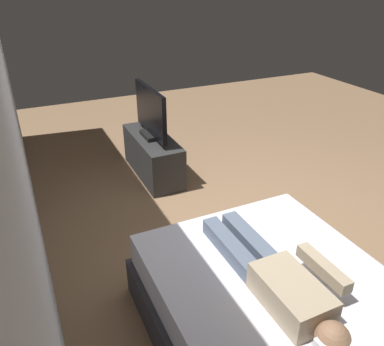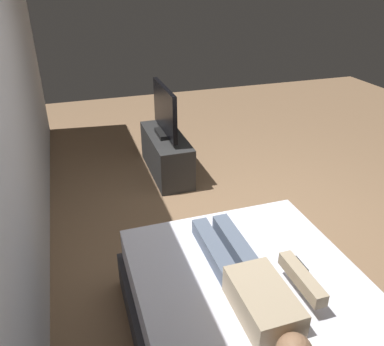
{
  "view_description": "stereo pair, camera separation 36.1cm",
  "coord_description": "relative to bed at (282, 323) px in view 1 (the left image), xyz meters",
  "views": [
    {
      "loc": [
        -2.42,
        1.75,
        2.25
      ],
      "look_at": [
        0.26,
        0.5,
        0.69
      ],
      "focal_mm": 36.13,
      "sensor_mm": 36.0,
      "label": 1
    },
    {
      "loc": [
        -2.55,
        1.42,
        2.25
      ],
      "look_at": [
        0.26,
        0.5,
        0.69
      ],
      "focal_mm": 36.13,
      "sensor_mm": 36.0,
      "label": 2
    }
  ],
  "objects": [
    {
      "name": "ground_plane",
      "position": [
        1.1,
        -0.5,
        -0.26
      ],
      "size": [
        10.0,
        10.0,
        0.0
      ],
      "primitive_type": "plane",
      "color": "#8C6B4C"
    },
    {
      "name": "bed",
      "position": [
        0.0,
        0.0,
        0.0
      ],
      "size": [
        1.93,
        1.49,
        0.54
      ],
      "color": "#333338",
      "rests_on": "ground"
    },
    {
      "name": "remote",
      "position": [
        0.18,
        -0.35,
        0.29
      ],
      "size": [
        0.15,
        0.04,
        0.02
      ],
      "primitive_type": "cube",
      "color": "black",
      "rests_on": "bed"
    },
    {
      "name": "person",
      "position": [
        0.03,
        0.05,
        0.36
      ],
      "size": [
        1.26,
        0.46,
        0.18
      ],
      "color": "tan",
      "rests_on": "bed"
    },
    {
      "name": "tv",
      "position": [
        2.72,
        -0.11,
        0.52
      ],
      "size": [
        0.88,
        0.2,
        0.59
      ],
      "color": "black",
      "rests_on": "tv_stand"
    },
    {
      "name": "tv_stand",
      "position": [
        2.72,
        -0.11,
        -0.01
      ],
      "size": [
        1.1,
        0.4,
        0.5
      ],
      "primitive_type": "cube",
      "color": "#2D2D2D",
      "rests_on": "ground"
    },
    {
      "name": "back_wall",
      "position": [
        1.5,
        1.33,
        1.14
      ],
      "size": [
        6.4,
        0.1,
        2.8
      ],
      "primitive_type": "cube",
      "color": "silver",
      "rests_on": "ground"
    }
  ]
}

